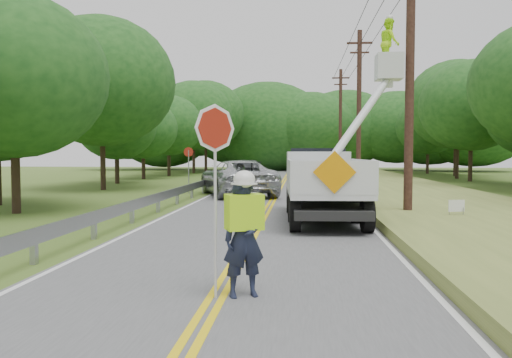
{
  "coord_description": "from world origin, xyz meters",
  "views": [
    {
      "loc": [
        1.29,
        -8.74,
        2.28
      ],
      "look_at": [
        0.0,
        6.0,
        1.5
      ],
      "focal_mm": 35.44,
      "sensor_mm": 36.0,
      "label": 1
    }
  ],
  "objects": [
    {
      "name": "treeline_left",
      "position": [
        -10.57,
        29.83,
        5.75
      ],
      "size": [
        9.95,
        55.67,
        10.55
      ],
      "color": "#332319",
      "rests_on": "ground"
    },
    {
      "name": "flagger",
      "position": [
        0.41,
        -0.97,
        1.08
      ],
      "size": [
        1.09,
        0.74,
        2.99
      ],
      "color": "#191E33",
      "rests_on": "road"
    },
    {
      "name": "suv_darkgrey",
      "position": [
        -2.44,
        26.37,
        0.89
      ],
      "size": [
        2.88,
        6.18,
        1.75
      ],
      "primitive_type": "imported",
      "rotation": [
        0.0,
        0.0,
        3.22
      ],
      "color": "#323639",
      "rests_on": "road"
    },
    {
      "name": "suv_silver",
      "position": [
        -2.04,
        17.74,
        0.95
      ],
      "size": [
        5.22,
        7.33,
        1.85
      ],
      "primitive_type": "imported",
      "rotation": [
        0.0,
        0.0,
        3.5
      ],
      "color": "#B3B7BB",
      "rests_on": "road"
    },
    {
      "name": "utility_poles",
      "position": [
        5.0,
        17.02,
        5.27
      ],
      "size": [
        1.6,
        43.3,
        10.0
      ],
      "color": "black",
      "rests_on": "ground"
    },
    {
      "name": "guardrail",
      "position": [
        -4.02,
        14.91,
        0.55
      ],
      "size": [
        0.18,
        48.0,
        0.77
      ],
      "color": "#95979C",
      "rests_on": "ground"
    },
    {
      "name": "road",
      "position": [
        0.0,
        14.0,
        0.01
      ],
      "size": [
        7.2,
        96.0,
        0.03
      ],
      "color": "#505052",
      "rests_on": "ground"
    },
    {
      "name": "stop_sign_permanent",
      "position": [
        -4.84,
        18.65,
        1.72
      ],
      "size": [
        0.53,
        0.19,
        2.58
      ],
      "color": "#95979C",
      "rests_on": "ground"
    },
    {
      "name": "treeline_horizon",
      "position": [
        1.01,
        56.29,
        5.5
      ],
      "size": [
        55.18,
        14.0,
        11.65
      ],
      "color": "#184417",
      "rests_on": "ground"
    },
    {
      "name": "yard_sign",
      "position": [
        6.25,
        7.73,
        0.56
      ],
      "size": [
        0.53,
        0.14,
        0.77
      ],
      "color": "white",
      "rests_on": "ground"
    },
    {
      "name": "ground",
      "position": [
        0.0,
        0.0,
        0.0
      ],
      "size": [
        140.0,
        140.0,
        0.0
      ],
      "primitive_type": "plane",
      "color": "#465F21",
      "rests_on": "ground"
    },
    {
      "name": "tall_grass_verge",
      "position": [
        7.1,
        14.0,
        0.15
      ],
      "size": [
        7.0,
        96.0,
        0.3
      ],
      "primitive_type": "cube",
      "color": "olive",
      "rests_on": "ground"
    },
    {
      "name": "bucket_truck",
      "position": [
        2.18,
        9.17,
        1.55
      ],
      "size": [
        3.98,
        7.07,
        6.81
      ],
      "color": "black",
      "rests_on": "road"
    }
  ]
}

